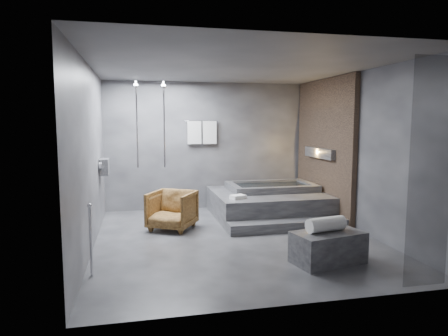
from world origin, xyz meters
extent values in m
plane|color=#2C2C2E|center=(0.00, 0.00, 0.00)|extent=(5.00, 5.00, 0.00)
cube|color=#49494B|center=(0.00, 0.00, 2.80)|extent=(4.50, 5.00, 0.04)
cube|color=#35363A|center=(0.00, 2.50, 1.40)|extent=(4.50, 0.04, 2.80)
cube|color=#35363A|center=(0.00, -2.50, 1.40)|extent=(4.50, 0.04, 2.80)
cube|color=#35363A|center=(-2.25, 0.00, 1.40)|extent=(0.04, 5.00, 2.80)
cube|color=#35363A|center=(2.25, 0.00, 1.40)|extent=(0.04, 5.00, 2.80)
cube|color=#82644C|center=(2.19, 1.25, 1.40)|extent=(0.10, 2.40, 2.78)
cube|color=#FF9938|center=(2.11, 1.25, 1.30)|extent=(0.14, 1.20, 0.20)
cube|color=slate|center=(-2.16, 1.40, 1.10)|extent=(0.16, 0.42, 0.30)
imported|color=beige|center=(-2.15, 1.30, 1.05)|extent=(0.08, 0.08, 0.21)
imported|color=beige|center=(-2.15, 1.50, 1.03)|extent=(0.07, 0.07, 0.15)
cylinder|color=silver|center=(-1.00, 2.05, 1.90)|extent=(0.04, 0.04, 1.80)
cylinder|color=silver|center=(-1.55, 2.05, 1.90)|extent=(0.04, 0.04, 1.80)
cylinder|color=silver|center=(-0.15, 2.44, 1.95)|extent=(0.75, 0.02, 0.02)
cube|color=white|center=(-0.32, 2.42, 1.70)|extent=(0.30, 0.06, 0.50)
cube|color=white|center=(0.02, 2.42, 1.70)|extent=(0.30, 0.06, 0.50)
cylinder|color=silver|center=(-2.15, -1.20, 0.45)|extent=(0.04, 0.04, 0.90)
cube|color=black|center=(1.65, -2.45, 1.35)|extent=(0.55, 0.01, 2.60)
cube|color=#303133|center=(1.05, 1.45, 0.25)|extent=(2.20, 2.00, 0.50)
cube|color=#303133|center=(1.05, 0.27, 0.09)|extent=(2.20, 0.36, 0.18)
cube|color=#2D2D2F|center=(0.98, -1.40, 0.22)|extent=(1.05, 0.72, 0.43)
imported|color=#442A11|center=(-0.97, 0.82, 0.35)|extent=(1.03, 1.03, 0.70)
cylinder|color=white|center=(0.95, -1.36, 0.53)|extent=(0.59, 0.31, 0.20)
cube|color=white|center=(0.27, 0.85, 0.54)|extent=(0.32, 0.28, 0.07)
camera|label=1|loc=(-1.56, -6.28, 1.93)|focal=32.00mm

